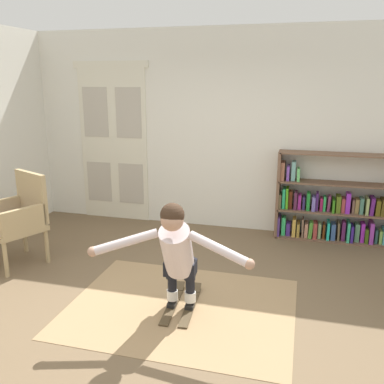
{
  "coord_description": "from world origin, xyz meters",
  "views": [
    {
      "loc": [
        1.11,
        -3.46,
        2.18
      ],
      "look_at": [
        0.02,
        0.61,
        1.05
      ],
      "focal_mm": 39.35,
      "sensor_mm": 36.0,
      "label": 1
    }
  ],
  "objects_px": {
    "bookshelf": "(338,208)",
    "wicker_chair": "(19,217)",
    "skis_pair": "(182,303)",
    "person_skier": "(177,250)"
  },
  "relations": [
    {
      "from": "wicker_chair",
      "to": "skis_pair",
      "type": "bearing_deg",
      "value": -13.05
    },
    {
      "from": "skis_pair",
      "to": "person_skier",
      "type": "bearing_deg",
      "value": -85.9
    },
    {
      "from": "skis_pair",
      "to": "wicker_chair",
      "type": "bearing_deg",
      "value": 166.95
    },
    {
      "from": "bookshelf",
      "to": "person_skier",
      "type": "distance_m",
      "value": 2.93
    },
    {
      "from": "bookshelf",
      "to": "wicker_chair",
      "type": "height_order",
      "value": "bookshelf"
    },
    {
      "from": "wicker_chair",
      "to": "skis_pair",
      "type": "height_order",
      "value": "wicker_chair"
    },
    {
      "from": "bookshelf",
      "to": "person_skier",
      "type": "bearing_deg",
      "value": -122.42
    },
    {
      "from": "skis_pair",
      "to": "person_skier",
      "type": "height_order",
      "value": "person_skier"
    },
    {
      "from": "wicker_chair",
      "to": "person_skier",
      "type": "distance_m",
      "value": 2.33
    },
    {
      "from": "wicker_chair",
      "to": "skis_pair",
      "type": "relative_size",
      "value": 1.39
    }
  ]
}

